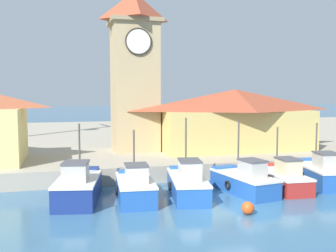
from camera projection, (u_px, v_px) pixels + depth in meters
name	position (u px, v px, depth m)	size (l,w,h in m)	color
ground_plane	(240.00, 211.00, 19.38)	(300.00, 300.00, 0.00)	#386689
quay_wharf	(140.00, 138.00, 45.14)	(120.00, 40.00, 1.09)	#A89E89
fishing_boat_far_left	(78.00, 186.00, 21.02)	(2.93, 5.18, 4.13)	navy
fishing_boat_left_outer	(135.00, 187.00, 21.16)	(2.20, 4.46, 3.78)	#2356A8
fishing_boat_left_inner	(187.00, 183.00, 22.04)	(2.66, 5.46, 4.38)	#2356A8
fishing_boat_mid_left	(244.00, 181.00, 22.76)	(2.62, 4.89, 4.20)	#2356A8
fishing_boat_center	(282.00, 178.00, 23.70)	(2.07, 4.93, 3.71)	#AD2823
fishing_boat_mid_right	(320.00, 173.00, 24.77)	(2.74, 4.99, 3.87)	#2356A8
clock_tower	(134.00, 68.00, 31.68)	(4.04, 4.04, 14.33)	tan
warehouse_right	(235.00, 119.00, 32.30)	(12.68, 5.67, 4.97)	tan
mooring_buoy	(248.00, 208.00, 18.76)	(0.62, 0.62, 0.62)	#E54C19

